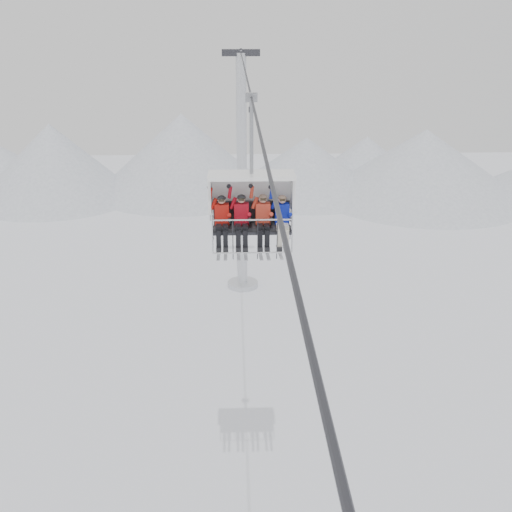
{
  "coord_description": "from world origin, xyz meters",
  "views": [
    {
      "loc": [
        -0.47,
        -13.02,
        15.27
      ],
      "look_at": [
        0.0,
        0.0,
        10.31
      ],
      "focal_mm": 45.0,
      "sensor_mm": 36.0,
      "label": 1
    }
  ],
  "objects_px": {
    "lift_tower_right": "(242,192)",
    "skier_far_left": "(222,220)",
    "chairlift_carrier": "(251,199)",
    "skier_far_right": "(282,220)",
    "skier_center_left": "(242,220)",
    "skier_center_right": "(263,219)"
  },
  "relations": [
    {
      "from": "lift_tower_right",
      "to": "skier_center_left",
      "type": "bearing_deg",
      "value": -90.82
    },
    {
      "from": "skier_center_left",
      "to": "skier_center_right",
      "type": "height_order",
      "value": "same"
    },
    {
      "from": "skier_center_left",
      "to": "skier_far_right",
      "type": "xyz_separation_m",
      "value": [
        1.07,
        -0.0,
        -0.01
      ]
    },
    {
      "from": "lift_tower_right",
      "to": "skier_far_left",
      "type": "relative_size",
      "value": 7.99
    },
    {
      "from": "chairlift_carrier",
      "to": "skier_far_right",
      "type": "xyz_separation_m",
      "value": [
        0.8,
        -0.31,
        -0.47
      ]
    },
    {
      "from": "skier_far_left",
      "to": "skier_center_right",
      "type": "relative_size",
      "value": 1.0
    },
    {
      "from": "chairlift_carrier",
      "to": "skier_far_right",
      "type": "bearing_deg",
      "value": -21.11
    },
    {
      "from": "lift_tower_right",
      "to": "skier_center_right",
      "type": "bearing_deg",
      "value": -89.11
    },
    {
      "from": "lift_tower_right",
      "to": "chairlift_carrier",
      "type": "bearing_deg",
      "value": -90.0
    },
    {
      "from": "lift_tower_right",
      "to": "chairlift_carrier",
      "type": "distance_m",
      "value": 19.3
    },
    {
      "from": "chairlift_carrier",
      "to": "skier_far_right",
      "type": "height_order",
      "value": "chairlift_carrier"
    },
    {
      "from": "skier_far_left",
      "to": "skier_center_right",
      "type": "xyz_separation_m",
      "value": [
        1.08,
        0.0,
        0.01
      ]
    },
    {
      "from": "lift_tower_right",
      "to": "skier_far_left",
      "type": "bearing_deg",
      "value": -92.37
    },
    {
      "from": "skier_far_right",
      "to": "skier_far_left",
      "type": "bearing_deg",
      "value": 179.98
    },
    {
      "from": "chairlift_carrier",
      "to": "skier_far_right",
      "type": "distance_m",
      "value": 0.98
    },
    {
      "from": "skier_far_right",
      "to": "lift_tower_right",
      "type": "bearing_deg",
      "value": 92.41
    },
    {
      "from": "skier_far_left",
      "to": "lift_tower_right",
      "type": "bearing_deg",
      "value": 87.63
    },
    {
      "from": "chairlift_carrier",
      "to": "skier_center_right",
      "type": "relative_size",
      "value": 2.36
    },
    {
      "from": "chairlift_carrier",
      "to": "skier_far_right",
      "type": "relative_size",
      "value": 2.36
    },
    {
      "from": "chairlift_carrier",
      "to": "skier_center_left",
      "type": "xyz_separation_m",
      "value": [
        -0.27,
        -0.3,
        -0.46
      ]
    },
    {
      "from": "skier_center_right",
      "to": "chairlift_carrier",
      "type": "bearing_deg",
      "value": 134.07
    },
    {
      "from": "skier_far_left",
      "to": "skier_center_left",
      "type": "bearing_deg",
      "value": 0.32
    }
  ]
}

